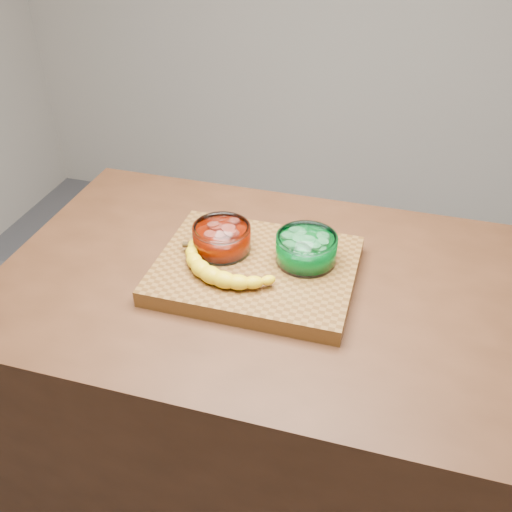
# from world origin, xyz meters

# --- Properties ---
(ground) EXTENTS (3.50, 3.50, 0.00)m
(ground) POSITION_xyz_m (0.00, 0.00, 0.00)
(ground) COLOR #58595D
(ground) RESTS_ON ground
(counter) EXTENTS (1.20, 0.80, 0.90)m
(counter) POSITION_xyz_m (0.00, 0.00, 0.45)
(counter) COLOR #492916
(counter) RESTS_ON ground
(cutting_board) EXTENTS (0.45, 0.35, 0.04)m
(cutting_board) POSITION_xyz_m (0.00, 0.00, 0.92)
(cutting_board) COLOR brown
(cutting_board) RESTS_ON counter
(bowl_red) EXTENTS (0.14, 0.14, 0.06)m
(bowl_red) POSITION_xyz_m (-0.09, 0.03, 0.97)
(bowl_red) COLOR white
(bowl_red) RESTS_ON cutting_board
(bowl_green) EXTENTS (0.14, 0.14, 0.07)m
(bowl_green) POSITION_xyz_m (0.11, 0.04, 0.97)
(bowl_green) COLOR white
(bowl_green) RESTS_ON cutting_board
(banana) EXTENTS (0.27, 0.17, 0.04)m
(banana) POSITION_xyz_m (-0.05, -0.05, 0.96)
(banana) COLOR yellow
(banana) RESTS_ON cutting_board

